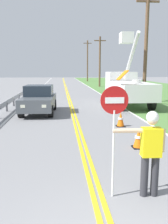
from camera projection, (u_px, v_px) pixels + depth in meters
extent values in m
cube|color=yellow|center=(68.00, 98.00, 22.25)|extent=(0.11, 110.00, 0.01)
cube|color=yellow|center=(70.00, 98.00, 22.26)|extent=(0.11, 110.00, 0.01)
cube|color=silver|center=(106.00, 98.00, 22.60)|extent=(0.12, 110.00, 0.01)
cube|color=silver|center=(30.00, 98.00, 21.91)|extent=(0.12, 110.00, 0.01)
cylinder|color=#2D2D33|center=(155.00, 176.00, 4.98)|extent=(0.16, 0.16, 0.88)
cylinder|color=#2D2D33|center=(144.00, 176.00, 4.97)|extent=(0.16, 0.16, 0.88)
cube|color=yellow|center=(151.00, 142.00, 4.84)|extent=(0.41, 0.26, 0.60)
cylinder|color=beige|center=(128.00, 131.00, 4.78)|extent=(0.60, 0.12, 0.09)
cylinder|color=beige|center=(163.00, 141.00, 4.85)|extent=(0.09, 0.09, 0.48)
sphere|color=beige|center=(152.00, 120.00, 4.76)|extent=(0.22, 0.22, 0.22)
sphere|color=white|center=(153.00, 117.00, 4.75)|extent=(0.25, 0.25, 0.25)
cylinder|color=silver|center=(113.00, 155.00, 4.86)|extent=(0.04, 0.04, 1.85)
cylinder|color=#B71414|center=(114.00, 100.00, 4.66)|extent=(0.56, 0.03, 0.56)
cube|color=white|center=(115.00, 100.00, 4.64)|extent=(0.38, 0.01, 0.12)
cube|color=silver|center=(132.00, 91.00, 16.31)|extent=(2.35, 4.63, 1.10)
cube|color=silver|center=(121.00, 84.00, 19.65)|extent=(2.22, 2.13, 2.00)
cube|color=#1E2833|center=(118.00, 80.00, 20.61)|extent=(1.98, 0.08, 0.90)
cylinder|color=silver|center=(137.00, 82.00, 15.29)|extent=(0.56, 0.56, 0.24)
cylinder|color=silver|center=(131.00, 57.00, 16.46)|extent=(0.28, 3.14, 3.14)
cube|color=white|center=(126.00, 38.00, 17.66)|extent=(0.91, 0.91, 0.80)
cube|color=orange|center=(122.00, 75.00, 14.25)|extent=(0.60, 0.81, 0.59)
cylinder|color=black|center=(109.00, 96.00, 19.55)|extent=(0.33, 0.92, 0.92)
cylinder|color=black|center=(133.00, 96.00, 19.72)|extent=(0.33, 0.92, 0.92)
cylinder|color=black|center=(121.00, 104.00, 15.34)|extent=(0.33, 0.92, 0.92)
cylinder|color=black|center=(152.00, 103.00, 15.52)|extent=(0.33, 0.92, 0.92)
cube|color=#4C5156|center=(39.00, 102.00, 14.39)|extent=(2.03, 4.18, 0.72)
cube|color=#1E2833|center=(39.00, 90.00, 14.52)|extent=(1.70, 1.80, 0.64)
cube|color=#EAEACC|center=(44.00, 106.00, 12.42)|extent=(0.24, 0.07, 0.16)
cube|color=#EAEACC|center=(23.00, 106.00, 12.36)|extent=(0.24, 0.07, 0.16)
cylinder|color=black|center=(51.00, 111.00, 13.25)|extent=(0.31, 0.69, 0.68)
cylinder|color=black|center=(21.00, 112.00, 13.17)|extent=(0.31, 0.69, 0.68)
cylinder|color=black|center=(54.00, 105.00, 15.75)|extent=(0.31, 0.69, 0.68)
cylinder|color=black|center=(29.00, 105.00, 15.66)|extent=(0.31, 0.69, 0.68)
cylinder|color=brown|center=(146.00, 50.00, 18.54)|extent=(0.28, 0.28, 8.34)
cube|color=brown|center=(148.00, 1.00, 17.90)|extent=(1.80, 0.14, 0.14)
cylinder|color=brown|center=(100.00, 62.00, 36.46)|extent=(0.28, 0.28, 7.58)
cube|color=brown|center=(100.00, 41.00, 35.90)|extent=(1.80, 0.14, 0.14)
cylinder|color=brown|center=(87.00, 61.00, 53.09)|extent=(0.28, 0.28, 9.00)
cube|color=brown|center=(87.00, 43.00, 52.40)|extent=(1.80, 0.14, 0.14)
cone|color=orange|center=(139.00, 138.00, 8.06)|extent=(0.36, 0.36, 0.70)
cylinder|color=white|center=(139.00, 137.00, 8.06)|extent=(0.25, 0.25, 0.08)
cube|color=black|center=(138.00, 147.00, 8.12)|extent=(0.40, 0.40, 0.03)
cone|color=orange|center=(121.00, 119.00, 11.11)|extent=(0.36, 0.36, 0.70)
cylinder|color=white|center=(121.00, 118.00, 11.10)|extent=(0.25, 0.25, 0.08)
cube|color=black|center=(120.00, 126.00, 11.17)|extent=(0.40, 0.40, 0.03)
cube|color=#9EA0A3|center=(10.00, 101.00, 16.20)|extent=(0.06, 32.00, 0.32)
cube|color=#4C4C51|center=(7.00, 107.00, 15.13)|extent=(0.10, 0.10, 0.55)
cube|color=#4C4C51|center=(14.00, 102.00, 17.37)|extent=(0.10, 0.10, 0.55)
cube|color=#4C4C51|center=(19.00, 99.00, 19.61)|extent=(0.10, 0.10, 0.55)
cube|color=#4C4C51|center=(23.00, 96.00, 21.85)|extent=(0.10, 0.10, 0.55)
cube|color=#4C4C51|center=(27.00, 93.00, 24.09)|extent=(0.10, 0.10, 0.55)
cube|color=#4C4C51|center=(30.00, 91.00, 26.33)|extent=(0.10, 0.10, 0.55)
cube|color=#4C4C51|center=(32.00, 89.00, 28.57)|extent=(0.10, 0.10, 0.55)
cube|color=#4C4C51|center=(34.00, 88.00, 30.80)|extent=(0.10, 0.10, 0.55)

